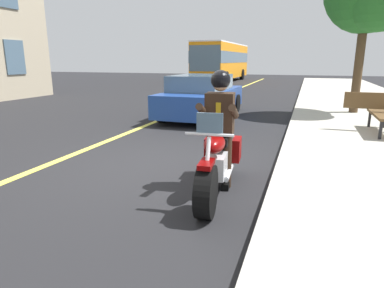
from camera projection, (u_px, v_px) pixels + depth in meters
The scene contains 7 objects.
ground_plane at pixel (162, 166), 6.05m from camera, with size 80.00×80.00×0.00m, color black.
lane_center_stripe at pixel (71, 155), 6.69m from camera, with size 60.00×0.16×0.01m, color #E5DB4C.
motorcycle_main at pixel (217, 162), 4.77m from camera, with size 2.22×0.74×1.26m.
rider_main at pixel (220, 120), 4.81m from camera, with size 0.66×0.60×1.74m.
bus_near at pixel (222, 60), 29.64m from camera, with size 11.05×2.70×3.30m.
car_silver at pixel (202, 96), 11.13m from camera, with size 4.60×1.92×1.40m.
bench_sidewalk at pixel (384, 110), 8.02m from camera, with size 1.80×1.80×0.95m.
Camera 1 is at (5.27, 2.41, 1.87)m, focal length 31.01 mm.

